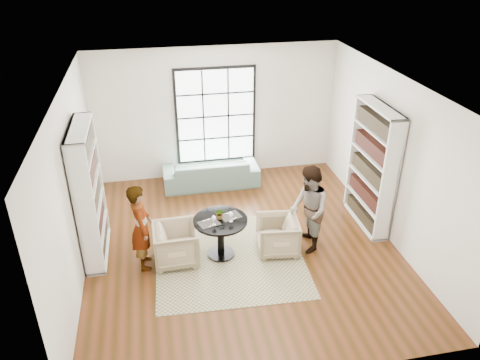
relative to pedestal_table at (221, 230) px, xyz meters
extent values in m
plane|color=#5C2C16|center=(0.42, 0.22, -0.54)|extent=(6.00, 6.00, 0.00)
plane|color=silver|center=(0.42, 3.22, 0.96)|extent=(5.50, 0.00, 5.50)
plane|color=silver|center=(-2.33, 0.22, 0.96)|extent=(0.00, 6.00, 6.00)
plane|color=silver|center=(3.17, 0.22, 0.96)|extent=(0.00, 6.00, 6.00)
plane|color=silver|center=(0.42, -2.78, 0.96)|extent=(5.50, 0.00, 5.50)
plane|color=white|center=(0.42, 0.22, 2.46)|extent=(6.00, 6.00, 0.00)
cube|color=black|center=(0.42, 3.20, 0.91)|extent=(1.82, 0.06, 2.22)
cube|color=white|center=(0.42, 3.16, 0.91)|extent=(1.70, 0.02, 2.10)
cube|color=tan|center=(0.13, -0.11, -0.54)|extent=(2.68, 2.68, 0.01)
cylinder|color=black|center=(0.00, 0.00, -0.52)|extent=(0.48, 0.48, 0.04)
cylinder|color=black|center=(0.00, 0.00, -0.18)|extent=(0.12, 0.12, 0.67)
cylinder|color=black|center=(0.00, 0.00, 0.18)|extent=(0.94, 0.94, 0.04)
imported|color=gray|center=(0.20, 2.67, -0.23)|extent=(2.13, 0.84, 0.62)
imported|color=tan|center=(-0.78, -0.01, -0.19)|extent=(0.78, 0.76, 0.70)
imported|color=tan|center=(1.01, -0.07, -0.21)|extent=(0.80, 0.79, 0.66)
imported|color=gray|center=(-1.33, -0.01, 0.23)|extent=(0.40, 0.58, 1.55)
imported|color=gray|center=(1.56, -0.07, 0.26)|extent=(0.65, 0.81, 1.61)
cube|color=#272522|center=(-0.21, -0.08, 0.21)|extent=(0.40, 0.35, 0.01)
cube|color=#272522|center=(0.19, 0.07, 0.21)|extent=(0.40, 0.35, 0.01)
cylinder|color=silver|center=(-0.13, -0.14, 0.21)|extent=(0.06, 0.06, 0.01)
cylinder|color=silver|center=(-0.13, -0.14, 0.26)|extent=(0.01, 0.01, 0.10)
sphere|color=maroon|center=(-0.13, -0.14, 0.34)|extent=(0.08, 0.08, 0.08)
ellipsoid|color=white|center=(-0.13, -0.14, 0.34)|extent=(0.08, 0.08, 0.09)
cylinder|color=silver|center=(0.17, -0.09, 0.21)|extent=(0.06, 0.06, 0.01)
cylinder|color=silver|center=(0.17, -0.09, 0.26)|extent=(0.01, 0.01, 0.10)
sphere|color=maroon|center=(0.17, -0.09, 0.34)|extent=(0.08, 0.08, 0.08)
ellipsoid|color=white|center=(0.17, -0.09, 0.34)|extent=(0.08, 0.08, 0.09)
imported|color=gray|center=(0.00, 0.04, 0.30)|extent=(0.18, 0.16, 0.19)
camera|label=1|loc=(-0.98, -6.69, 4.55)|focal=35.00mm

